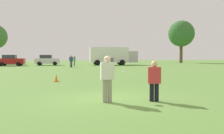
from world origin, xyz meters
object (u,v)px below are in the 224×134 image
player_thrower (107,76)px  bystander_far_jogger (74,60)px  parked_car_mid_right (47,60)px  bystander_field_marshal (71,61)px  box_truck (112,55)px  parked_car_center (11,60)px  player_defender (154,79)px  frisbee (126,71)px  bystander_sideline_watcher (112,61)px  traffic_cone (56,78)px

player_thrower → bystander_far_jogger: player_thrower is taller
parked_car_mid_right → bystander_far_jogger: parked_car_mid_right is taller
bystander_field_marshal → bystander_far_jogger: bearing=82.0°
box_truck → parked_car_center: bearing=-179.0°
player_defender → player_thrower: bearing=174.1°
parked_car_mid_right → parked_car_center: bearing=-166.5°
frisbee → bystander_far_jogger: size_ratio=0.16×
bystander_sideline_watcher → player_thrower: bearing=-102.4°
frisbee → player_thrower: bearing=-163.9°
bystander_far_jogger → bystander_field_marshal: bearing=-98.0°
traffic_cone → player_defender: bearing=-65.4°
player_thrower → player_defender: bearing=-5.9°
player_defender → bystander_sideline_watcher: bystander_sideline_watcher is taller
player_defender → bystander_sideline_watcher: 26.15m
traffic_cone → bystander_sideline_watcher: (7.53, 17.97, 0.66)m
player_defender → bystander_field_marshal: 27.59m
parked_car_mid_right → box_truck: (11.44, -1.07, 0.83)m
frisbee → traffic_cone: bearing=109.4°
box_truck → bystander_far_jogger: box_truck is taller
parked_car_mid_right → bystander_sideline_watcher: (9.37, -10.51, -0.04)m
traffic_cone → parked_car_mid_right: size_ratio=0.11×
player_defender → parked_car_mid_right: parked_car_mid_right is taller
traffic_cone → bystander_far_jogger: (2.69, 25.33, 0.70)m
bystander_sideline_watcher → bystander_far_jogger: 8.80m
player_thrower → bystander_field_marshal: bystander_field_marshal is taller
parked_car_center → bystander_sideline_watcher: 17.65m
frisbee → traffic_cone: size_ratio=0.57×
player_defender → parked_car_mid_right: (-5.45, 36.36, 0.09)m
player_thrower → parked_car_mid_right: 36.37m
player_thrower → player_defender: (1.73, -0.18, -0.11)m
bystander_far_jogger → player_defender: bearing=-88.4°
box_truck → bystander_far_jogger: 7.26m
player_thrower → parked_car_mid_right: (-3.72, 36.18, -0.02)m
player_thrower → bystander_sideline_watcher: player_thrower is taller
parked_car_center → bystander_field_marshal: 12.05m
parked_car_center → box_truck: box_truck is taller
player_defender → parked_car_center: (-11.19, 34.98, 0.09)m
box_truck → bystander_sideline_watcher: (-2.07, -9.43, -0.86)m
parked_car_mid_right → box_truck: bearing=-5.4°
player_defender → box_truck: bearing=80.4°
player_thrower → parked_car_center: 36.07m
parked_car_center → player_thrower: bearing=-74.8°
player_thrower → bystander_far_jogger: (0.81, 33.03, -0.01)m
parked_car_mid_right → box_truck: box_truck is taller
player_thrower → bystander_far_jogger: 33.04m
player_thrower → parked_car_center: bearing=105.2°
frisbee → box_truck: 35.59m
player_thrower → bystander_sideline_watcher: (5.65, 25.68, -0.06)m
bystander_sideline_watcher → bystander_far_jogger: (-4.84, 7.35, 0.04)m
player_defender → bystander_field_marshal: bystander_field_marshal is taller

